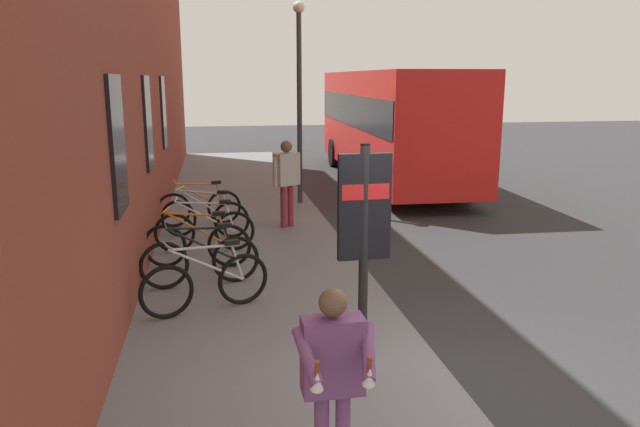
{
  "coord_description": "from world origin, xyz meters",
  "views": [
    {
      "loc": [
        -5.31,
        2.37,
        3.15
      ],
      "look_at": [
        2.11,
        1.07,
        1.46
      ],
      "focal_mm": 33.9,
      "sensor_mm": 36.0,
      "label": 1
    }
  ],
  "objects": [
    {
      "name": "ground",
      "position": [
        6.0,
        -1.0,
        0.0
      ],
      "size": [
        60.0,
        60.0,
        0.0
      ],
      "primitive_type": "plane",
      "color": "#2D2D30"
    },
    {
      "name": "sidewalk_pavement",
      "position": [
        8.0,
        1.75,
        0.06
      ],
      "size": [
        24.0,
        3.5,
        0.12
      ],
      "primitive_type": "cube",
      "color": "slate",
      "rests_on": "ground"
    },
    {
      "name": "bicycle_mid_rack",
      "position": [
        2.41,
        2.54,
        0.51
      ],
      "size": [
        0.71,
        1.69,
        0.97
      ],
      "color": "black",
      "rests_on": "sidewalk_pavement"
    },
    {
      "name": "bicycle_nearest_sign",
      "position": [
        3.45,
        2.62,
        0.51
      ],
      "size": [
        0.48,
        1.76,
        0.97
      ],
      "color": "black",
      "rests_on": "sidewalk_pavement"
    },
    {
      "name": "bicycle_end_of_row",
      "position": [
        4.39,
        2.7,
        0.51
      ],
      "size": [
        0.48,
        1.76,
        0.97
      ],
      "color": "black",
      "rests_on": "sidewalk_pavement"
    },
    {
      "name": "bicycle_beside_lamp",
      "position": [
        5.29,
        2.58,
        0.51
      ],
      "size": [
        0.48,
        1.77,
        0.97
      ],
      "color": "black",
      "rests_on": "sidewalk_pavement"
    },
    {
      "name": "bicycle_far_end",
      "position": [
        6.31,
        2.59,
        0.51
      ],
      "size": [
        0.64,
        1.72,
        0.97
      ],
      "color": "black",
      "rests_on": "sidewalk_pavement"
    },
    {
      "name": "bicycle_by_door",
      "position": [
        7.32,
        2.72,
        0.51
      ],
      "size": [
        0.48,
        1.76,
        0.97
      ],
      "color": "black",
      "rests_on": "sidewalk_pavement"
    },
    {
      "name": "transit_info_sign",
      "position": [
        0.53,
        0.88,
        1.72
      ],
      "size": [
        0.11,
        0.55,
        2.4
      ],
      "color": "black",
      "rests_on": "sidewalk_pavement"
    },
    {
      "name": "city_bus",
      "position": [
        12.8,
        -3.0,
        1.92
      ],
      "size": [
        10.58,
        2.91,
        3.35
      ],
      "color": "red",
      "rests_on": "ground"
    },
    {
      "name": "pedestrian_crossing_street",
      "position": [
        6.88,
        0.92,
        1.22
      ],
      "size": [
        0.49,
        0.59,
        1.8
      ],
      "color": "maroon",
      "rests_on": "sidewalk_pavement"
    },
    {
      "name": "tourist_with_hotdogs",
      "position": [
        -1.36,
        1.58,
        1.1
      ],
      "size": [
        0.53,
        0.61,
        1.58
      ],
      "color": "#723F72",
      "rests_on": "sidewalk_pavement"
    },
    {
      "name": "street_lamp",
      "position": [
        9.33,
        0.3,
        2.99
      ],
      "size": [
        0.28,
        0.28,
        4.79
      ],
      "color": "#333338",
      "rests_on": "sidewalk_pavement"
    }
  ]
}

